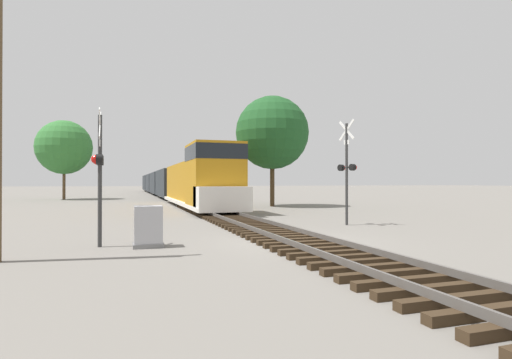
# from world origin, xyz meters

# --- Properties ---
(ground_plane) EXTENTS (400.00, 400.00, 0.00)m
(ground_plane) POSITION_xyz_m (0.00, 0.00, 0.00)
(ground_plane) COLOR slate
(rail_track_bed) EXTENTS (2.60, 160.00, 0.31)m
(rail_track_bed) POSITION_xyz_m (0.00, -0.00, 0.14)
(rail_track_bed) COLOR #382819
(rail_track_bed) RESTS_ON ground
(freight_train) EXTENTS (3.02, 75.01, 4.28)m
(freight_train) POSITION_xyz_m (0.00, 45.08, 1.81)
(freight_train) COLOR #B77A14
(freight_train) RESTS_ON ground
(crossing_signal_near) EXTENTS (0.33, 1.00, 4.11)m
(crossing_signal_near) POSITION_xyz_m (-5.89, 0.89, 2.45)
(crossing_signal_near) COLOR #333333
(crossing_signal_near) RESTS_ON ground
(crossing_signal_far) EXTENTS (0.53, 1.01, 4.76)m
(crossing_signal_far) POSITION_xyz_m (4.39, 3.97, 2.57)
(crossing_signal_far) COLOR #333333
(crossing_signal_far) RESTS_ON ground
(relay_cabinet) EXTENTS (0.88, 0.66, 1.23)m
(relay_cabinet) POSITION_xyz_m (-4.49, 0.42, 0.60)
(relay_cabinet) COLOR slate
(relay_cabinet) RESTS_ON ground
(tree_far_right) EXTENTS (5.89, 5.89, 8.87)m
(tree_far_right) POSITION_xyz_m (6.11, 18.22, 5.92)
(tree_far_right) COLOR #473521
(tree_far_right) RESTS_ON ground
(tree_mid_background) EXTENTS (6.07, 6.07, 8.92)m
(tree_mid_background) POSITION_xyz_m (-11.72, 37.55, 5.87)
(tree_mid_background) COLOR brown
(tree_mid_background) RESTS_ON ground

